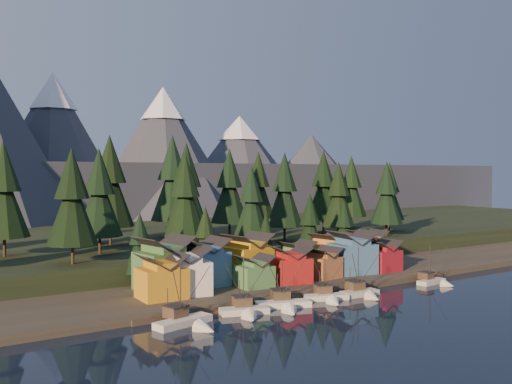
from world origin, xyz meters
TOP-DOWN VIEW (x-y plane):
  - ground at (0.00, 0.00)m, footprint 500.00×500.00m
  - shore_strip at (0.00, 40.00)m, footprint 400.00×50.00m
  - hillside at (0.00, 90.00)m, footprint 420.00×100.00m
  - dock at (0.00, 16.50)m, footprint 80.00×4.00m
  - mountain_ridge at (-4.20, 213.59)m, footprint 560.00×190.00m
  - boat_0 at (-32.25, 9.46)m, footprint 11.32×11.92m
  - boat_1 at (-20.16, 10.44)m, footprint 9.62×10.17m
  - boat_2 at (-11.34, 10.47)m, footprint 11.26×11.65m
  - boat_3 at (-0.33, 10.83)m, footprint 9.61×10.06m
  - boat_4 at (8.14, 9.72)m, footprint 8.67×9.29m
  - boat_6 at (31.11, 9.79)m, footprint 8.32×8.92m
  - house_front_0 at (-29.65, 25.38)m, footprint 8.87×8.42m
  - house_front_1 at (-24.11, 26.36)m, footprint 10.90×10.63m
  - house_front_2 at (-8.92, 24.49)m, footprint 7.24×7.29m
  - house_front_3 at (0.51, 24.09)m, footprint 9.26×8.99m
  - house_front_4 at (10.20, 24.73)m, footprint 7.33×7.81m
  - house_front_5 at (19.86, 25.05)m, footprint 11.07×10.38m
  - house_front_6 at (28.20, 23.18)m, footprint 7.49×7.08m
  - house_back_0 at (-25.72, 33.02)m, footprint 11.21×10.87m
  - house_back_1 at (-16.91, 31.93)m, footprint 9.15×9.26m
  - house_back_2 at (-4.08, 34.33)m, footprint 10.62×9.97m
  - house_back_3 at (7.48, 31.01)m, footprint 7.76×6.91m
  - house_back_4 at (19.55, 32.98)m, footprint 8.97×8.68m
  - house_back_5 at (31.78, 31.84)m, footprint 9.08×9.16m
  - tree_hill_1 at (-50.00, 68.00)m, footprint 11.66×11.66m
  - tree_hill_2 at (-40.00, 48.00)m, footprint 10.76×10.76m
  - tree_hill_3 at (-30.00, 60.00)m, footprint 10.98×10.98m
  - tree_hill_4 at (-22.00, 75.00)m, footprint 12.86×12.86m
  - tree_hill_5 at (-12.00, 50.00)m, footprint 10.51×10.51m
  - tree_hill_6 at (-4.00, 65.00)m, footprint 11.95×11.95m
  - tree_hill_7 at (6.00, 48.00)m, footprint 9.24×9.24m
  - tree_hill_8 at (14.00, 72.00)m, footprint 11.56×11.56m
  - tree_hill_9 at (22.00, 55.00)m, footprint 10.93×10.93m
  - tree_hill_10 at (30.00, 80.00)m, footprint 11.40×11.40m
  - tree_hill_11 at (38.00, 50.00)m, footprint 9.82×9.82m
  - tree_hill_12 at (46.00, 66.00)m, footprint 11.52×11.52m
  - tree_hill_13 at (56.00, 48.00)m, footprint 9.92×9.92m
  - tree_hill_14 at (64.00, 72.00)m, footprint 10.95×10.95m
  - tree_hill_15 at (0.00, 82.00)m, footprint 13.30×13.30m
  - tree_hill_17 at (68.00, 58.00)m, footprint 9.94×9.94m
  - tree_shore_0 at (-28.00, 40.00)m, footprint 6.74×6.74m
  - tree_shore_1 at (-12.00, 40.00)m, footprint 7.06×7.06m
  - tree_shore_2 at (5.00, 40.00)m, footprint 6.16×6.16m
  - tree_shore_3 at (19.00, 40.00)m, footprint 8.07×8.07m
  - tree_shore_4 at (31.00, 40.00)m, footprint 7.15×7.15m

SIDE VIEW (x-z plane):
  - ground at x=0.00m, z-range 0.00..0.00m
  - dock at x=0.00m, z-range 0.00..1.00m
  - shore_strip at x=0.00m, z-range 0.00..1.50m
  - boat_6 at x=31.11m, z-range -3.02..6.86m
  - boat_3 at x=-0.33m, z-range -3.32..7.38m
  - boat_2 at x=-11.34m, z-range -3.70..7.93m
  - boat_0 at x=-32.25m, z-range -3.71..7.96m
  - boat_1 at x=-20.16m, z-range -3.44..7.88m
  - boat_4 at x=8.14m, z-range -3.34..7.90m
  - hillside at x=0.00m, z-range 0.00..6.00m
  - house_front_2 at x=-8.92m, z-range 1.67..8.37m
  - house_front_4 at x=10.20m, z-range 1.67..8.57m
  - house_front_6 at x=28.20m, z-range 1.69..9.15m
  - house_back_3 at x=7.48m, z-range 1.70..9.60m
  - house_front_3 at x=0.51m, z-range 1.70..9.62m
  - house_front_0 at x=-29.65m, z-range 1.72..10.25m
  - house_back_4 at x=19.55m, z-range 1.72..10.67m
  - house_back_5 at x=31.78m, z-range 1.72..10.69m
  - house_front_1 at x=-24.11m, z-range 1.74..11.19m
  - house_back_2 at x=-4.08m, z-range 1.75..11.81m
  - house_front_5 at x=19.86m, z-range 1.75..11.82m
  - house_back_1 at x=-16.91m, z-range 1.75..11.85m
  - house_back_0 at x=-25.72m, z-range 1.77..12.68m
  - tree_shore_2 at x=5.00m, z-range 2.16..16.51m
  - tree_shore_0 at x=-28.00m, z-range 2.22..17.92m
  - tree_shore_1 at x=-12.00m, z-range 2.26..18.71m
  - tree_shore_4 at x=31.00m, z-range 2.27..18.91m
  - tree_shore_3 at x=19.00m, z-range 2.37..21.17m
  - tree_hill_7 at x=6.00m, z-range 7.00..28.53m
  - tree_hill_11 at x=38.00m, z-range 7.06..29.93m
  - tree_hill_13 at x=56.00m, z-range 7.08..30.18m
  - tree_hill_17 at x=68.00m, z-range 7.08..30.24m
  - tree_hill_5 at x=-12.00m, z-range 7.14..31.62m
  - tree_hill_2 at x=-40.00m, z-range 7.17..32.23m
  - tree_hill_9 at x=22.00m, z-range 7.19..32.65m
  - tree_hill_14 at x=64.00m, z-range 7.19..32.69m
  - tree_hill_3 at x=-30.00m, z-range 7.19..32.77m
  - tree_hill_10 at x=30.00m, z-range 7.24..33.79m
  - tree_hill_12 at x=46.00m, z-range 7.25..34.09m
  - tree_hill_8 at x=14.00m, z-range 7.26..34.18m
  - tree_hill_1 at x=-50.00m, z-range 7.27..34.43m
  - tree_hill_6 at x=-4.00m, z-range 7.30..35.15m
  - tree_hill_4 at x=-22.00m, z-range 7.40..37.35m
  - tree_hill_15 at x=0.00m, z-range 7.45..38.43m
  - mountain_ridge at x=-4.20m, z-range -18.94..71.06m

